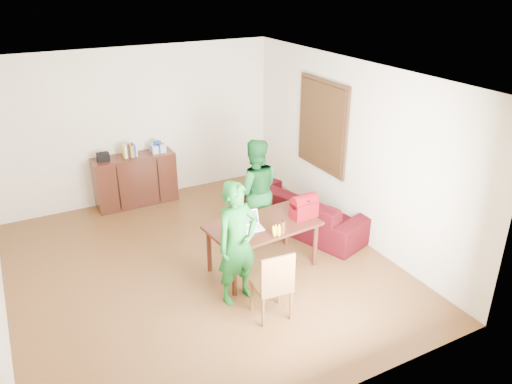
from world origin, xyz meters
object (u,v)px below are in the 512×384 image
table (263,229)px  laptop (252,226)px  chair (272,297)px  person_near (237,243)px  bottle (283,226)px  sofa (304,209)px  person_far (255,191)px  red_bag (304,208)px

table → laptop: 0.24m
table → chair: chair is taller
table → person_near: bearing=-147.8°
bottle → sofa: size_ratio=0.09×
laptop → sofa: 1.66m
chair → person_far: bearing=73.6°
red_bag → sofa: 1.14m
laptop → red_bag: 0.81m
person_far → sofa: bearing=-163.9°
bottle → table: bearing=107.9°
chair → person_near: person_near is taller
red_bag → sofa: bearing=52.3°
person_far → bottle: bearing=99.1°
person_far → bottle: size_ratio=8.47×
table → person_far: bearing=64.9°
chair → sofa: 2.36m
laptop → red_bag: size_ratio=0.86×
table → person_near: 0.79m
table → chair: (-0.41, -0.98, -0.34)m
laptop → table: bearing=20.5°
red_bag → person_near: bearing=-165.6°
person_near → red_bag: person_near is taller
table → bottle: size_ratio=8.08×
bottle → sofa: 1.60m
laptop → bottle: 0.42m
person_far → bottle: person_far is taller
table → person_near: size_ratio=0.97×
laptop → bottle: laptop is taller
bottle → red_bag: bearing=27.7°
laptop → person_near: bearing=-130.6°
bottle → chair: bearing=-129.2°
bottle → sofa: (1.07, 1.10, -0.47)m
table → person_far: person_far is taller
person_near → chair: bearing=-79.4°
person_far → laptop: (-0.49, -0.85, -0.08)m
person_near → bottle: bearing=-0.6°
person_far → bottle: (-0.18, -1.13, -0.02)m
table → laptop: (-0.20, -0.06, 0.13)m
person_near → sofa: bearing=23.7°
person_far → table: bearing=88.1°
sofa → person_near: bearing=106.2°
person_near → sofa: person_near is taller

